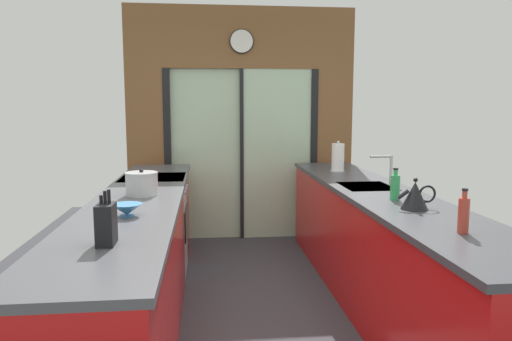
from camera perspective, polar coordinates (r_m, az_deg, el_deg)
ground_plane at (r=4.10m, az=0.28°, el=-14.90°), size 5.04×7.60×0.02m
back_wall_unit at (r=5.58m, az=-1.76°, el=7.25°), size 2.64×0.12×2.70m
left_counter_run at (r=3.51m, az=-14.04°, el=-10.83°), size 0.62×3.80×0.92m
right_counter_run at (r=3.87m, az=14.48°, el=-9.11°), size 0.62×3.80×0.92m
sink_faucet at (r=4.02m, az=15.50°, el=0.61°), size 0.19×0.02×0.25m
oven_range at (r=4.58m, az=-12.08°, el=-6.52°), size 0.60×0.60×0.92m
mixing_bowl at (r=2.92m, az=-15.25°, el=-4.55°), size 0.18×0.18×0.07m
knife_block at (r=2.35m, az=-17.56°, el=-6.11°), size 0.08×0.14×0.26m
stock_pot at (r=3.57m, az=-13.56°, el=-1.55°), size 0.24×0.24×0.20m
kettle at (r=3.16m, az=18.58°, el=-2.87°), size 0.26×0.17×0.20m
soap_bottle_near at (r=2.66m, az=23.67°, el=-4.85°), size 0.06×0.06×0.23m
soap_bottle_far at (r=3.45m, az=16.37°, el=-1.85°), size 0.07×0.07×0.22m
paper_towel_roll at (r=4.80m, az=9.81°, el=1.51°), size 0.14×0.14×0.31m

